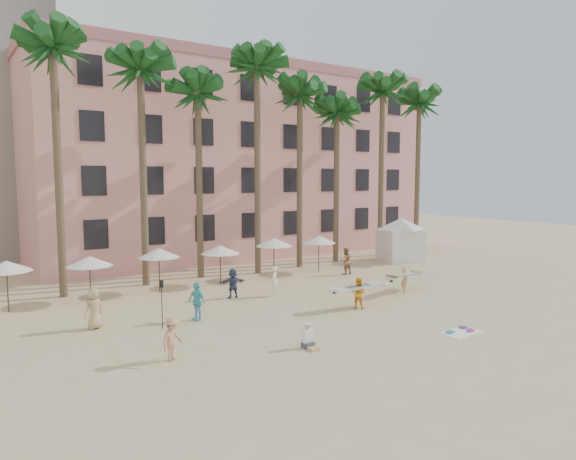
% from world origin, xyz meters
% --- Properties ---
extents(ground, '(120.00, 120.00, 0.00)m').
position_xyz_m(ground, '(0.00, 0.00, 0.00)').
color(ground, '#D1B789').
rests_on(ground, ground).
extents(pink_hotel, '(35.00, 14.00, 16.00)m').
position_xyz_m(pink_hotel, '(7.00, 26.00, 8.00)').
color(pink_hotel, '#DF8A87').
rests_on(pink_hotel, ground).
extents(palm_row, '(44.40, 5.40, 16.30)m').
position_xyz_m(palm_row, '(0.51, 15.00, 12.97)').
color(palm_row, brown).
rests_on(palm_row, ground).
extents(umbrella_row, '(22.50, 2.70, 2.73)m').
position_xyz_m(umbrella_row, '(-3.00, 12.50, 2.33)').
color(umbrella_row, '#332B23').
rests_on(umbrella_row, ground).
extents(cabana, '(5.66, 5.66, 3.50)m').
position_xyz_m(cabana, '(15.49, 12.67, 2.07)').
color(cabana, silver).
rests_on(cabana, ground).
extents(beach_towel, '(1.84, 1.08, 0.14)m').
position_xyz_m(beach_towel, '(3.12, -2.72, 0.03)').
color(beach_towel, white).
rests_on(beach_towel, ground).
extents(carrier_yellow, '(3.32, 1.59, 1.55)m').
position_xyz_m(carrier_yellow, '(7.05, 4.30, 0.91)').
color(carrier_yellow, tan).
rests_on(carrier_yellow, ground).
extents(carrier_white, '(3.00, 1.18, 1.62)m').
position_xyz_m(carrier_white, '(2.21, 3.02, 0.88)').
color(carrier_white, '#F9A21A').
rests_on(carrier_white, ground).
extents(beachgoers, '(19.02, 10.47, 1.90)m').
position_xyz_m(beachgoers, '(-2.93, 6.93, 0.89)').
color(beachgoers, white).
rests_on(beachgoers, ground).
extents(paddle, '(0.18, 0.04, 2.23)m').
position_xyz_m(paddle, '(-7.59, 5.25, 1.41)').
color(paddle, black).
rests_on(paddle, ground).
extents(seated_man, '(0.44, 0.76, 0.99)m').
position_xyz_m(seated_man, '(-3.71, -0.60, 0.34)').
color(seated_man, '#3F3F4C').
rests_on(seated_man, ground).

